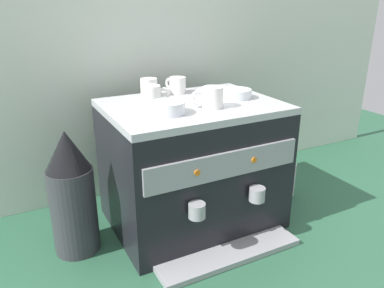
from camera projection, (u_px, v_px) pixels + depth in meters
ground_plane at (192, 218)px, 1.57m from camera, size 4.00×4.00×0.00m
tiled_backsplash_wall at (152, 79)px, 1.71m from camera, size 2.80×0.03×1.02m
espresso_machine at (192, 165)px, 1.48m from camera, size 0.63×0.58×0.49m
ceramic_cup_0 at (212, 97)px, 1.33m from camera, size 0.11×0.07×0.07m
ceramic_cup_1 at (177, 85)px, 1.54m from camera, size 0.07×0.10×0.07m
ceramic_cup_2 at (152, 95)px, 1.36m from camera, size 0.10×0.07×0.07m
ceramic_cup_3 at (149, 87)px, 1.48m from camera, size 0.06×0.10×0.07m
ceramic_bowl_0 at (237, 94)px, 1.46m from camera, size 0.11×0.11×0.03m
ceramic_bowl_1 at (168, 108)px, 1.26m from camera, size 0.11×0.11×0.04m
coffee_grinder at (72, 194)px, 1.31m from camera, size 0.16×0.16×0.45m
milk_pitcher at (286, 179)px, 1.75m from camera, size 0.09×0.09×0.15m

